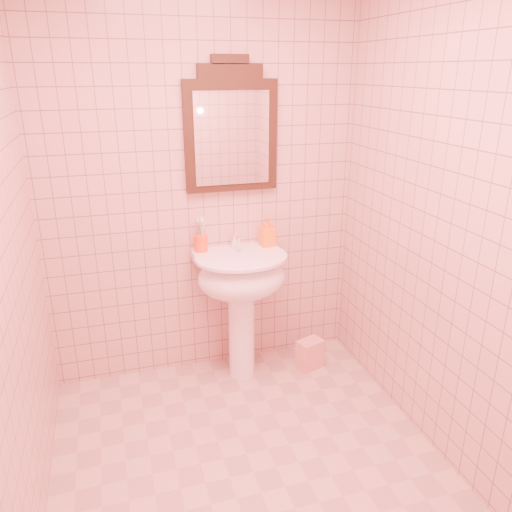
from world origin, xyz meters
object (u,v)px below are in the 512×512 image
object	(u,v)px
pedestal_sink	(241,285)
towel	(310,354)
mirror	(231,130)
toothbrush_cup	(201,243)
soap_dispenser	(267,232)

from	to	relation	value
pedestal_sink	towel	bearing A→B (deg)	-6.39
mirror	towel	distance (m)	1.59
pedestal_sink	mirror	xyz separation A→B (m)	(-0.00, 0.20, 0.94)
toothbrush_cup	soap_dispenser	bearing A→B (deg)	-3.07
pedestal_sink	towel	xyz separation A→B (m)	(0.47, -0.05, -0.56)
toothbrush_cup	soap_dispenser	size ratio (longest dim) A/B	1.02
mirror	towel	size ratio (longest dim) A/B	3.85
mirror	toothbrush_cup	distance (m)	0.72
pedestal_sink	toothbrush_cup	bearing A→B (deg)	145.50
soap_dispenser	towel	size ratio (longest dim) A/B	0.93
toothbrush_cup	towel	size ratio (longest dim) A/B	0.96
soap_dispenser	towel	distance (m)	0.91
soap_dispenser	towel	bearing A→B (deg)	-41.57
towel	toothbrush_cup	bearing A→B (deg)	163.47
towel	soap_dispenser	bearing A→B (deg)	144.70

